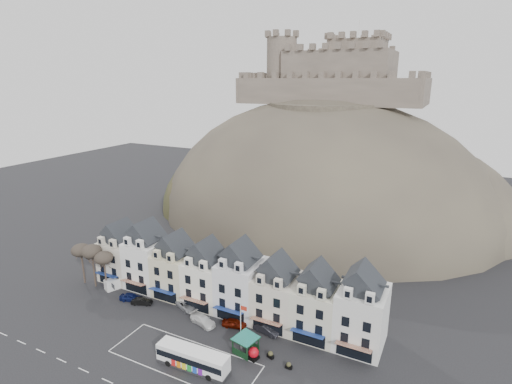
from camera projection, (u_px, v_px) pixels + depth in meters
ground at (168, 360)px, 57.23m from camera, size 300.00×300.00×0.00m
coach_bay_markings at (184, 359)px, 57.44m from camera, size 22.00×7.50×0.01m
townhouse_terrace at (225, 279)px, 69.43m from camera, size 54.40×9.35×11.80m
castle_hill at (323, 217)px, 115.88m from camera, size 100.00×76.00×68.00m
castle at (335, 74)px, 111.23m from camera, size 50.20×22.20×22.00m
tree_left_far at (81, 251)px, 76.93m from camera, size 3.61×3.61×8.24m
tree_left_mid at (92, 252)px, 75.53m from camera, size 3.78×3.78×8.64m
tree_left_near at (104, 258)px, 74.42m from camera, size 3.43×3.43×7.84m
bus at (193, 358)px, 55.10m from camera, size 10.75×2.87×3.01m
bus_shelter at (246, 333)px, 57.88m from camera, size 6.42×6.42×4.16m
red_buoy at (254, 353)px, 57.07m from camera, size 1.52×1.52×1.88m
flagpole at (241, 324)px, 58.21m from camera, size 1.10×0.11×7.62m
white_van at (117, 283)px, 76.78m from camera, size 3.42×4.68×1.96m
planter_west at (289, 365)px, 55.37m from camera, size 0.97×0.67×0.96m
planter_east at (270, 355)px, 57.48m from camera, size 1.15×0.84×1.04m
car_navy at (131, 297)px, 72.22m from camera, size 4.46×2.80×1.41m
car_black at (142, 301)px, 71.06m from camera, size 3.91×2.54×1.22m
car_silver at (186, 305)px, 69.79m from camera, size 4.90×3.64×1.25m
car_white at (203, 320)px, 65.37m from camera, size 5.33×3.28×1.44m
car_maroon at (234, 323)px, 64.60m from camera, size 4.31×2.53×1.38m
car_charcoal at (266, 329)px, 63.01m from camera, size 4.57×2.29×1.44m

